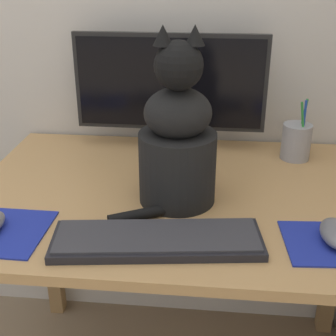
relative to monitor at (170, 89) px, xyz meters
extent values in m
cube|color=tan|center=(0.06, -0.28, -0.21)|extent=(1.10, 0.75, 0.02)
cube|color=olive|center=(-0.45, 0.06, -0.57)|extent=(0.05, 0.05, 0.71)
cube|color=olive|center=(0.58, 0.06, -0.57)|extent=(0.05, 0.05, 0.71)
cylinder|color=black|center=(0.00, 0.00, -0.19)|extent=(0.17, 0.17, 0.01)
cylinder|color=black|center=(0.00, 0.00, -0.15)|extent=(0.04, 0.04, 0.06)
cube|color=black|center=(0.00, 0.00, 0.02)|extent=(0.57, 0.02, 0.29)
cube|color=black|center=(0.00, -0.01, 0.02)|extent=(0.54, 0.00, 0.26)
cube|color=black|center=(0.02, -0.52, -0.19)|extent=(0.46, 0.19, 0.02)
cube|color=#333338|center=(0.02, -0.52, -0.17)|extent=(0.44, 0.18, 0.01)
cube|color=#1E2D9E|center=(0.39, -0.48, -0.19)|extent=(0.20, 0.18, 0.00)
cylinder|color=black|center=(0.05, -0.32, -0.11)|extent=(0.21, 0.21, 0.18)
ellipsoid|color=black|center=(0.05, -0.32, 0.03)|extent=(0.17, 0.15, 0.12)
sphere|color=black|center=(0.05, -0.33, 0.14)|extent=(0.12, 0.12, 0.11)
cone|color=black|center=(0.02, -0.34, 0.21)|extent=(0.05, 0.05, 0.04)
cone|color=black|center=(0.08, -0.33, 0.21)|extent=(0.05, 0.05, 0.04)
cylinder|color=black|center=(0.01, -0.40, -0.18)|extent=(0.23, 0.14, 0.03)
cylinder|color=#99999E|center=(0.38, -0.03, -0.14)|extent=(0.09, 0.09, 0.11)
cylinder|color=green|center=(0.39, -0.02, -0.08)|extent=(0.02, 0.02, 0.14)
cylinder|color=green|center=(0.39, -0.05, -0.08)|extent=(0.03, 0.02, 0.14)
cylinder|color=#1E47B2|center=(0.39, -0.04, -0.08)|extent=(0.01, 0.01, 0.14)
camera|label=1|loc=(0.13, -1.35, 0.37)|focal=50.00mm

